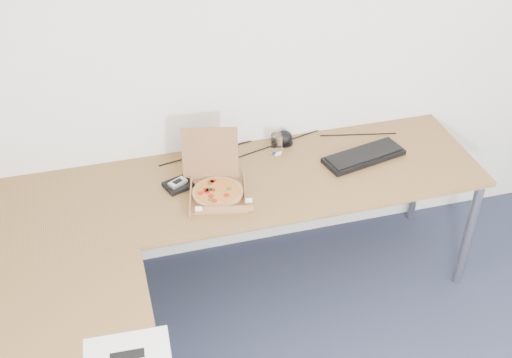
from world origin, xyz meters
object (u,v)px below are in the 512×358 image
object	(u,v)px
pizza_box	(217,188)
drinking_glass	(277,144)
desk	(193,253)
keyboard	(364,156)
wallet	(178,185)

from	to	relation	value
pizza_box	drinking_glass	world-z (taller)	pizza_box
desk	keyboard	size ratio (longest dim) A/B	5.66
wallet	keyboard	bearing A→B (deg)	-20.12
wallet	desk	bearing A→B (deg)	-111.24
wallet	pizza_box	bearing A→B (deg)	-51.15
drinking_glass	wallet	distance (m)	0.59
drinking_glass	keyboard	distance (m)	0.47
pizza_box	drinking_glass	distance (m)	0.47
keyboard	pizza_box	bearing A→B (deg)	173.89
desk	keyboard	distance (m)	1.10
pizza_box	drinking_glass	size ratio (longest dim) A/B	2.93
drinking_glass	wallet	xyz separation A→B (m)	(-0.56, -0.16, -0.04)
keyboard	wallet	size ratio (longest dim) A/B	3.34
pizza_box	wallet	distance (m)	0.21
desk	wallet	world-z (taller)	wallet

